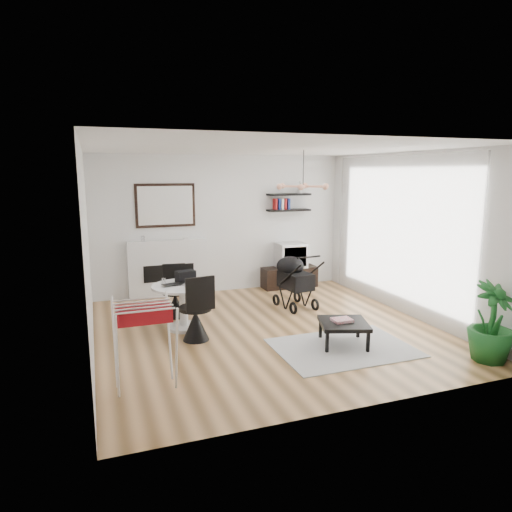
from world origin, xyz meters
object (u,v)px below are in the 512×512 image
object	(u,v)px
drying_rack	(145,344)
potted_plant	(492,322)
stroller	(294,283)
tv_console	(289,277)
fireplace	(168,262)
dining_table	(183,300)
coffee_table	(344,324)
crt_tv	(291,255)

from	to	relation	value
drying_rack	potted_plant	distance (m)	4.26
potted_plant	stroller	bearing A→B (deg)	114.38
tv_console	drying_rack	bearing A→B (deg)	-132.86
fireplace	drying_rack	world-z (taller)	fireplace
tv_console	dining_table	xyz separation A→B (m)	(-2.56, -1.81, 0.24)
coffee_table	fireplace	bearing A→B (deg)	118.96
drying_rack	stroller	distance (m)	3.64
fireplace	stroller	world-z (taller)	fireplace
stroller	drying_rack	bearing A→B (deg)	-149.15
crt_tv	coffee_table	bearing A→B (deg)	-101.18
crt_tv	stroller	bearing A→B (deg)	-111.55
tv_console	coffee_table	world-z (taller)	tv_console
tv_console	stroller	xyz separation A→B (m)	(-0.50, -1.31, 0.22)
crt_tv	drying_rack	size ratio (longest dim) A/B	0.59
dining_table	drying_rack	world-z (taller)	drying_rack
drying_rack	tv_console	bearing A→B (deg)	46.94
drying_rack	coffee_table	world-z (taller)	drying_rack
tv_console	drying_rack	distance (m)	4.91
dining_table	coffee_table	world-z (taller)	dining_table
drying_rack	coffee_table	size ratio (longest dim) A/B	1.22
fireplace	tv_console	size ratio (longest dim) A/B	1.89
tv_console	crt_tv	distance (m)	0.47
tv_console	drying_rack	world-z (taller)	drying_rack
stroller	tv_console	bearing A→B (deg)	61.29
fireplace	potted_plant	world-z (taller)	fireplace
crt_tv	potted_plant	distance (m)	4.40
stroller	coffee_table	bearing A→B (deg)	-101.55
dining_table	potted_plant	world-z (taller)	potted_plant
dining_table	drying_rack	bearing A→B (deg)	-113.34
tv_console	dining_table	distance (m)	3.15
drying_rack	coffee_table	xyz separation A→B (m)	(2.72, 0.36, -0.21)
fireplace	tv_console	distance (m)	2.53
stroller	crt_tv	bearing A→B (deg)	60.49
dining_table	tv_console	bearing A→B (deg)	35.17
coffee_table	potted_plant	distance (m)	1.85
dining_table	stroller	size ratio (longest dim) A/B	0.94
crt_tv	fireplace	bearing A→B (deg)	176.88
fireplace	dining_table	bearing A→B (deg)	-92.50
fireplace	coffee_table	size ratio (longest dim) A/B	2.68
stroller	coffee_table	world-z (taller)	stroller
tv_console	potted_plant	world-z (taller)	potted_plant
crt_tv	coffee_table	world-z (taller)	crt_tv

